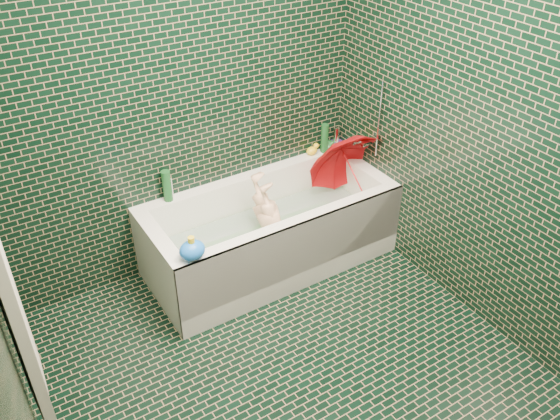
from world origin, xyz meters
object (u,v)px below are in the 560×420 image
bathtub (271,239)px  rubber_duck (313,150)px  child (274,228)px  bath_toy (192,250)px  umbrella (354,175)px

bathtub → rubber_duck: rubber_duck is taller
child → rubber_duck: 0.73m
bathtub → bath_toy: size_ratio=10.45×
bathtub → bath_toy: bath_toy is taller
bathtub → rubber_duck: 0.77m
bathtub → bath_toy: 0.88m
bathtub → umbrella: bearing=-6.7°
umbrella → rubber_duck: bearing=116.2°
child → umbrella: bearing=97.7°
umbrella → bath_toy: bearing=-152.6°
child → bath_toy: (-0.73, -0.29, 0.31)m
umbrella → bath_toy: umbrella is taller
rubber_duck → bath_toy: size_ratio=0.69×
rubber_duck → bath_toy: (-1.29, -0.66, 0.03)m
bathtub → child: 0.10m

